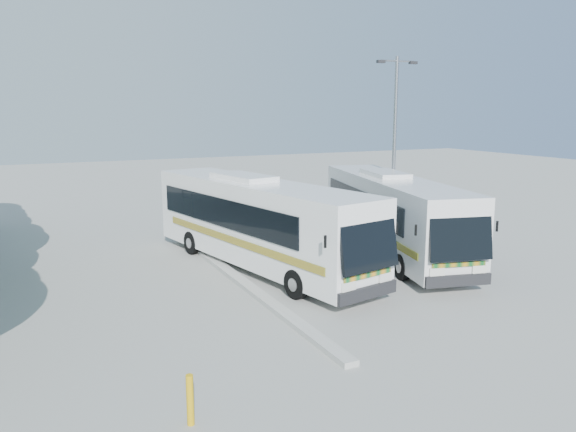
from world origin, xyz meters
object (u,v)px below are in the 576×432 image
coach_main (258,221)px  coach_adjacent (392,212)px  lamppost (394,141)px  bollard (190,400)px

coach_main → coach_adjacent: coach_main is taller
coach_main → lamppost: bearing=1.2°
coach_adjacent → lamppost: (1.49, 2.04, 2.73)m
lamppost → bollard: size_ratio=8.05×
coach_main → lamppost: lamppost is taller
lamppost → bollard: 16.96m
lamppost → bollard: (-12.42, -10.86, -3.92)m
coach_main → coach_adjacent: size_ratio=1.04×
coach_main → lamppost: size_ratio=1.47×
coach_adjacent → bollard: 14.09m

